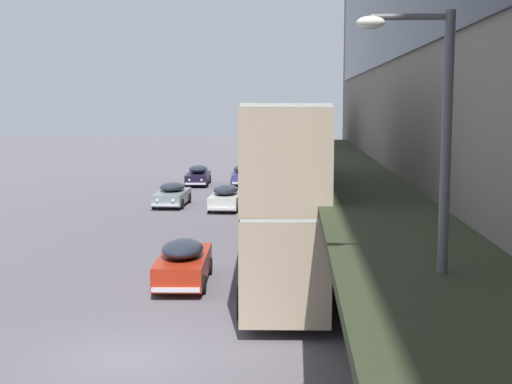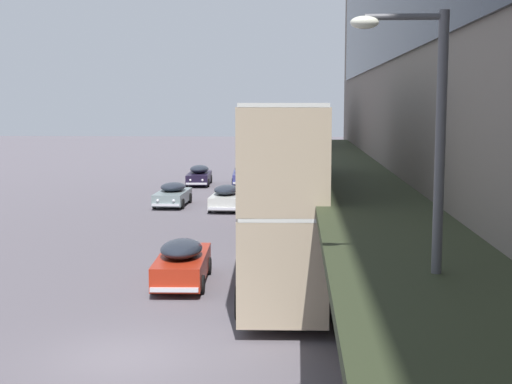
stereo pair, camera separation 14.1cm
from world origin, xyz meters
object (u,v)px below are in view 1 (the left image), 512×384
Objects in this scene: sedan_oncoming_front at (244,175)px; sedan_far_back at (183,262)px; transit_bus_kerbside_front at (286,152)px; sedan_second_near at (198,175)px; sedan_trailing_mid at (226,197)px; sedan_second_mid at (172,194)px; street_lamp at (433,220)px; fire_hydrant at (367,264)px; transit_bus_kerbside_rear at (282,191)px; pedestrian_at_kerb at (367,257)px.

sedan_far_back reaches higher than sedan_oncoming_front.
transit_bus_kerbside_front is 10.88m from sedan_second_near.
sedan_second_near is 1.00× the size of sedan_trailing_mid.
street_lamp is (9.79, -32.55, 3.82)m from sedan_second_mid.
transit_bus_kerbside_front is 2.27× the size of sedan_second_mid.
sedan_oncoming_front is 12.55m from sedan_second_mid.
sedan_far_back is 6.77× the size of fire_hydrant.
sedan_far_back is at bearing -89.86° from sedan_oncoming_front.
sedan_second_near is 1.01× the size of sedan_far_back.
sedan_oncoming_front is 1.10× the size of sedan_second_mid.
transit_bus_kerbside_rear is 19.20m from sedan_trailing_mid.
sedan_second_near is 45.20m from street_lamp.
transit_bus_kerbside_front is 2.14× the size of sedan_trailing_mid.
sedan_oncoming_front reaches higher than sedan_second_mid.
street_lamp is (2.60, -12.64, 1.11)m from transit_bus_kerbside_rear.
street_lamp reaches higher than pedestrian_at_kerb.
pedestrian_at_kerb is 2.11m from fire_hydrant.
sedan_oncoming_front is 2.70× the size of pedestrian_at_kerb.
transit_bus_kerbside_rear is 4.43m from sedan_far_back.
sedan_far_back is 2.55× the size of pedestrian_at_kerb.
sedan_oncoming_front is 0.66× the size of street_lamp.
sedan_second_near is at bearing 96.72° from sedan_far_back.
transit_bus_kerbside_front is 36.11m from street_lamp.
sedan_second_near is (-6.97, 8.01, -2.38)m from transit_bus_kerbside_front.
street_lamp is 10.89× the size of fire_hydrant.
transit_bus_kerbside_front is 2.15× the size of sedan_second_near.
sedan_second_near is (-3.54, -0.58, -0.01)m from sedan_oncoming_front.
transit_bus_kerbside_rear is 32.24m from sedan_oncoming_front.
transit_bus_kerbside_rear is 32.25m from sedan_second_near.
pedestrian_at_kerb is (6.39, -0.60, 0.39)m from sedan_far_back.
transit_bus_kerbside_front reaches higher than sedan_far_back.
transit_bus_kerbside_rear reaches higher than pedestrian_at_kerb.
sedan_far_back is 15.12m from street_lamp.
sedan_trailing_mid is 1.02× the size of sedan_far_back.
sedan_oncoming_front is 45.15m from street_lamp.
sedan_trailing_mid is at bearing -90.47° from sedan_oncoming_front.
street_lamp reaches higher than sedan_trailing_mid.
sedan_second_near is at bearing 131.03° from transit_bus_kerbside_front.
sedan_second_near is 6.87× the size of fire_hydrant.
sedan_second_mid is at bearing -90.47° from sedan_second_near.
transit_bus_kerbside_rear is 2.28× the size of sedan_second_near.
street_lamp is at bearing -78.37° from transit_bus_kerbside_rear.
sedan_far_back is 0.62× the size of street_lamp.
transit_bus_kerbside_rear is at bearing -78.86° from sedan_trailing_mid.
transit_bus_kerbside_front is at bearing 97.44° from pedestrian_at_kerb.
street_lamp is at bearing -78.67° from sedan_trailing_mid.
transit_bus_kerbside_front is 21.69m from fire_hydrant.
fire_hydrant is (6.79, -16.58, -0.25)m from sedan_trailing_mid.
sedan_second_near reaches higher than fire_hydrant.
transit_bus_kerbside_front is at bearing 81.58° from sedan_far_back.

